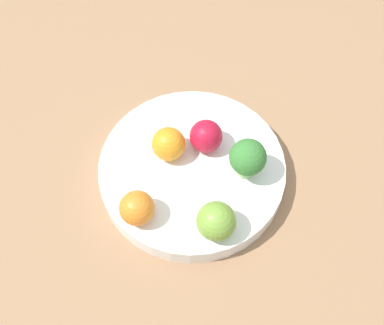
{
  "coord_description": "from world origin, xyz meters",
  "views": [
    {
      "loc": [
        0.01,
        -0.37,
        0.71
      ],
      "look_at": [
        0.0,
        0.0,
        0.06
      ],
      "focal_mm": 50.0,
      "sensor_mm": 36.0,
      "label": 1
    }
  ],
  "objects": [
    {
      "name": "orange_back",
      "position": [
        -0.03,
        0.02,
        0.08
      ],
      "size": [
        0.05,
        0.05,
        0.05
      ],
      "color": "orange",
      "rests_on": "bowl"
    },
    {
      "name": "table_surface",
      "position": [
        0.0,
        0.0,
        0.01
      ],
      "size": [
        1.2,
        1.2,
        0.02
      ],
      "color": "#936D4C",
      "rests_on": "ground_plane"
    },
    {
      "name": "broccoli",
      "position": [
        0.08,
        -0.01,
        0.09
      ],
      "size": [
        0.05,
        0.05,
        0.07
      ],
      "color": "#99C17A",
      "rests_on": "bowl"
    },
    {
      "name": "apple_red",
      "position": [
        0.02,
        0.04,
        0.07
      ],
      "size": [
        0.05,
        0.05,
        0.05
      ],
      "color": "#B7142D",
      "rests_on": "bowl"
    },
    {
      "name": "ground_plane",
      "position": [
        0.0,
        0.0,
        0.0
      ],
      "size": [
        6.0,
        6.0,
        0.0
      ],
      "primitive_type": "plane",
      "color": "gray"
    },
    {
      "name": "apple_green",
      "position": [
        0.03,
        -0.1,
        0.08
      ],
      "size": [
        0.05,
        0.05,
        0.05
      ],
      "color": "olive",
      "rests_on": "bowl"
    },
    {
      "name": "orange_front",
      "position": [
        -0.07,
        -0.08,
        0.07
      ],
      "size": [
        0.05,
        0.05,
        0.05
      ],
      "color": "orange",
      "rests_on": "bowl"
    },
    {
      "name": "bowl",
      "position": [
        0.0,
        0.0,
        0.04
      ],
      "size": [
        0.27,
        0.27,
        0.03
      ],
      "color": "white",
      "rests_on": "table_surface"
    }
  ]
}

